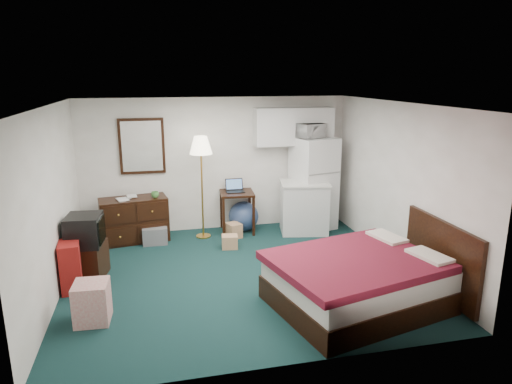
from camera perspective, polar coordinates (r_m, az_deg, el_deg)
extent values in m
cube|color=black|center=(6.91, -1.97, -10.31)|extent=(5.00, 4.50, 0.01)
cube|color=silver|center=(6.28, -2.17, 10.87)|extent=(5.00, 4.50, 0.01)
cube|color=silver|center=(8.65, -4.92, 3.45)|extent=(5.00, 0.01, 2.50)
cube|color=silver|center=(4.40, 3.59, -7.46)|extent=(5.00, 0.01, 2.50)
cube|color=silver|center=(6.51, -24.23, -1.46)|extent=(0.01, 4.50, 2.50)
cube|color=silver|center=(7.36, 17.41, 0.90)|extent=(0.01, 4.50, 2.50)
sphere|color=navy|center=(8.68, -1.57, -3.05)|extent=(0.63, 0.63, 0.57)
imported|color=silver|center=(8.56, 6.91, 7.80)|extent=(0.55, 0.44, 0.33)
imported|color=#A4805A|center=(8.18, -17.02, -0.21)|extent=(0.18, 0.07, 0.25)
imported|color=#A4805A|center=(8.37, -15.90, 0.13)|extent=(0.17, 0.04, 0.23)
imported|color=#45823A|center=(8.22, -12.51, -0.24)|extent=(0.17, 0.16, 0.14)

